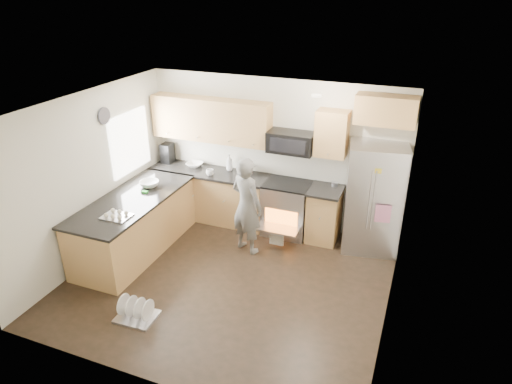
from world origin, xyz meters
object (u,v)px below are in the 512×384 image
at_px(person, 247,206).
at_px(dish_rack, 136,312).
at_px(refrigerator, 374,199).
at_px(stove_range, 287,197).

relative_size(person, dish_rack, 3.04).
relative_size(refrigerator, person, 1.11).
relative_size(stove_range, dish_rack, 3.40).
height_order(stove_range, person, stove_range).
height_order(stove_range, dish_rack, stove_range).
bearing_deg(stove_range, refrigerator, 0.30).
distance_m(refrigerator, person, 2.01).
bearing_deg(dish_rack, stove_range, 68.41).
xyz_separation_m(refrigerator, person, (-1.84, -0.80, -0.09)).
xyz_separation_m(stove_range, person, (-0.42, -0.79, 0.12)).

